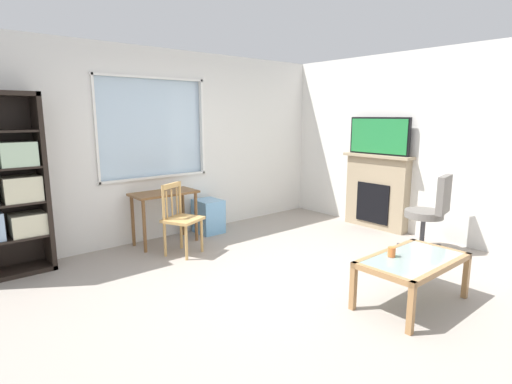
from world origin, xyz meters
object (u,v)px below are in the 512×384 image
Objects in this scene: desk_under_window at (164,201)px; wooden_chair at (181,218)px; sippy_cup at (392,252)px; fireplace at (376,191)px; tv at (379,136)px; office_chair at (431,209)px; plastic_drawer_unit at (208,216)px; coffee_table at (413,264)px.

wooden_chair is at bearing -95.89° from desk_under_window.
wooden_chair is at bearing 108.03° from sippy_cup.
tv is (-0.02, 0.00, 0.85)m from fireplace.
sippy_cup is at bearing -143.77° from fireplace.
tv is at bearing -26.31° from desk_under_window.
office_chair reaches higher than sippy_cup.
plastic_drawer_unit is 0.44× the size of fireplace.
tv reaches higher than office_chair.
coffee_table is (0.14, -3.17, 0.14)m from plastic_drawer_unit.
tv is at bearing -34.62° from plastic_drawer_unit.
plastic_drawer_unit reaches higher than coffee_table.
desk_under_window is at bearing 105.66° from coffee_table.
office_chair is at bearing -111.90° from fireplace.
sippy_cup is (0.01, -3.02, 0.24)m from plastic_drawer_unit.
fireplace is 1.07× the size of coffee_table.
fireplace is 12.73× the size of sippy_cup.
tv reaches higher than desk_under_window.
coffee_table is at bearing -87.55° from plastic_drawer_unit.
desk_under_window is 0.81× the size of coffee_table.
office_chair is (1.70, -2.55, 0.31)m from plastic_drawer_unit.
wooden_chair is 0.90× the size of office_chair.
office_chair reaches higher than plastic_drawer_unit.
office_chair is (-0.44, -1.09, -0.02)m from fireplace.
office_chair reaches higher than desk_under_window.
tv is at bearing -17.11° from wooden_chair.
wooden_chair is 1.00m from plastic_drawer_unit.
coffee_table is 0.22m from sippy_cup.
office_chair reaches higher than wooden_chair.
coffee_table is (-2.00, -1.71, -0.19)m from fireplace.
wooden_chair is 2.58m from sippy_cup.
sippy_cup reaches higher than plastic_drawer_unit.
coffee_table is (0.87, -3.12, -0.20)m from desk_under_window.
fireplace is 0.85m from tv.
sippy_cup is at bearing -164.45° from office_chair.
office_chair is at bearing -38.55° from wooden_chair.
tv is at bearing 180.00° from fireplace.
plastic_drawer_unit is 0.47× the size of coffee_table.
desk_under_window reaches higher than coffee_table.
sippy_cup reaches higher than coffee_table.
office_chair is at bearing -111.07° from tv.
plastic_drawer_unit is 0.50× the size of office_chair.
plastic_drawer_unit is 3.08m from office_chair.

